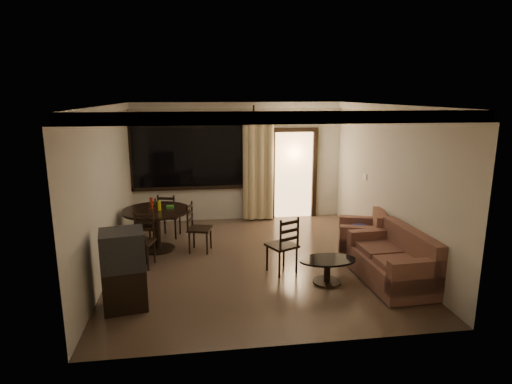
{
  "coord_description": "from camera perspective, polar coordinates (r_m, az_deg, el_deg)",
  "views": [
    {
      "loc": [
        -0.99,
        -7.3,
        2.98
      ],
      "look_at": [
        0.07,
        0.2,
        1.24
      ],
      "focal_mm": 30.0,
      "sensor_mm": 36.0,
      "label": 1
    }
  ],
  "objects": [
    {
      "name": "armchair",
      "position": [
        8.34,
        14.22,
        -5.89
      ],
      "size": [
        1.04,
        1.04,
        0.83
      ],
      "rotation": [
        0.0,
        0.0,
        -0.31
      ],
      "color": "#4B2722",
      "rests_on": "ground"
    },
    {
      "name": "dining_chair_north",
      "position": [
        9.31,
        -11.43,
        -4.18
      ],
      "size": [
        0.51,
        0.51,
        0.95
      ],
      "rotation": [
        0.0,
        0.0,
        2.89
      ],
      "color": "black",
      "rests_on": "ground"
    },
    {
      "name": "ground",
      "position": [
        7.94,
        -0.3,
        -9.1
      ],
      "size": [
        5.5,
        5.5,
        0.0
      ],
      "primitive_type": "plane",
      "color": "#7F6651",
      "rests_on": "ground"
    },
    {
      "name": "dining_chair_east",
      "position": [
        8.37,
        -7.54,
        -5.99
      ],
      "size": [
        0.51,
        0.51,
        0.95
      ],
      "rotation": [
        0.0,
        0.0,
        1.32
      ],
      "color": "black",
      "rests_on": "ground"
    },
    {
      "name": "coffee_table",
      "position": [
        7.06,
        9.49,
        -9.83
      ],
      "size": [
        0.92,
        0.55,
        0.4
      ],
      "rotation": [
        0.0,
        0.0,
        -0.43
      ],
      "color": "black",
      "rests_on": "ground"
    },
    {
      "name": "sofa",
      "position": [
        7.28,
        18.03,
        -8.96
      ],
      "size": [
        0.93,
        1.64,
        0.86
      ],
      "rotation": [
        0.0,
        0.0,
        0.05
      ],
      "color": "#4B2722",
      "rests_on": "ground"
    },
    {
      "name": "side_chair",
      "position": [
        7.36,
        3.52,
        -8.45
      ],
      "size": [
        0.59,
        0.59,
        1.0
      ],
      "rotation": [
        0.0,
        0.0,
        3.58
      ],
      "color": "black",
      "rests_on": "ground"
    },
    {
      "name": "dining_chair_west",
      "position": [
        8.82,
        -14.53,
        -5.31
      ],
      "size": [
        0.51,
        0.51,
        0.95
      ],
      "rotation": [
        0.0,
        0.0,
        -1.82
      ],
      "color": "black",
      "rests_on": "ground"
    },
    {
      "name": "room_shell",
      "position": [
        9.28,
        1.85,
        5.81
      ],
      "size": [
        5.5,
        6.7,
        5.5
      ],
      "color": "beige",
      "rests_on": "ground"
    },
    {
      "name": "dining_table",
      "position": [
        8.49,
        -13.11,
        -3.41
      ],
      "size": [
        1.3,
        1.3,
        1.03
      ],
      "rotation": [
        0.0,
        0.0,
        -0.25
      ],
      "color": "black",
      "rests_on": "ground"
    },
    {
      "name": "tv_cabinet",
      "position": [
        6.38,
        -17.21,
        -9.84
      ],
      "size": [
        0.68,
        0.64,
        1.14
      ],
      "rotation": [
        0.0,
        0.0,
        0.18
      ],
      "color": "black",
      "rests_on": "ground"
    },
    {
      "name": "dining_chair_south",
      "position": [
        7.83,
        -15.04,
        -7.5
      ],
      "size": [
        0.51,
        0.55,
        0.95
      ],
      "rotation": [
        0.0,
        0.0,
        -0.25
      ],
      "color": "black",
      "rests_on": "ground"
    }
  ]
}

